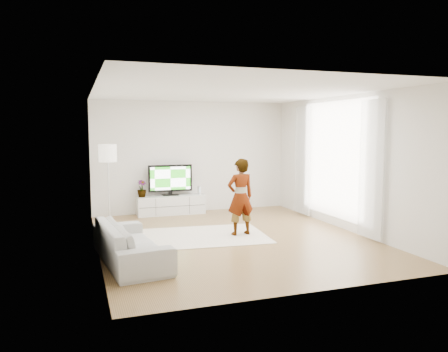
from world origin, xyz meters
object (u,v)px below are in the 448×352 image
object	(u,v)px
rug	(203,236)
media_console	(171,205)
television	(170,179)
sofa	(131,243)
player	(240,197)
floor_lamp	(108,157)

from	to	relation	value
rug	media_console	bearing A→B (deg)	92.98
television	rug	bearing A→B (deg)	-87.06
television	sofa	world-z (taller)	television
television	player	world-z (taller)	player
television	player	distance (m)	2.75
television	floor_lamp	world-z (taller)	floor_lamp
rug	player	size ratio (longest dim) A/B	1.61
media_console	floor_lamp	distance (m)	2.11
media_console	television	world-z (taller)	television
sofa	floor_lamp	bearing A→B (deg)	-4.45
media_console	television	xyz separation A→B (m)	(0.00, 0.03, 0.65)
sofa	television	bearing A→B (deg)	-27.60
sofa	rug	bearing A→B (deg)	-58.20
media_console	rug	world-z (taller)	media_console
rug	floor_lamp	xyz separation A→B (m)	(-1.66, 1.75, 1.50)
television	media_console	bearing A→B (deg)	-90.00
rug	player	distance (m)	1.06
television	rug	xyz separation A→B (m)	(0.13, -2.47, -0.88)
television	rug	distance (m)	2.63
player	sofa	world-z (taller)	player
rug	sofa	size ratio (longest dim) A/B	1.15
media_console	floor_lamp	xyz separation A→B (m)	(-1.53, -0.70, 1.27)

